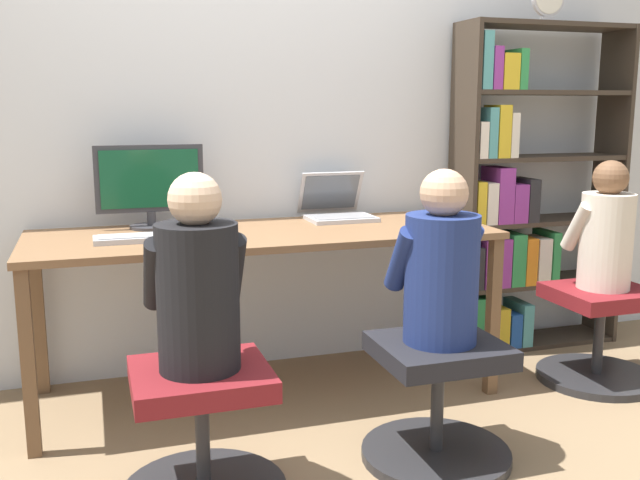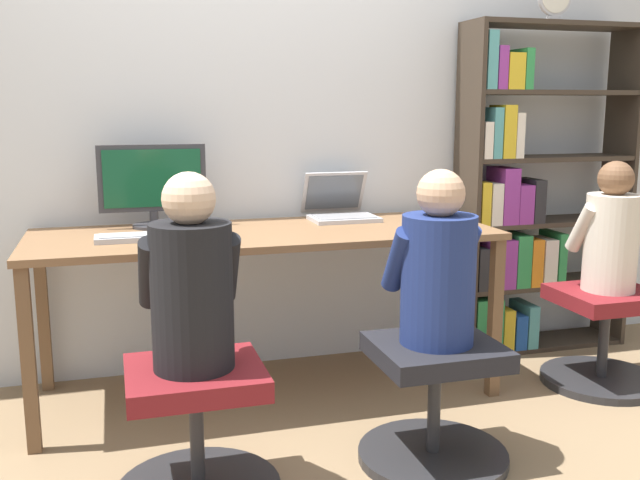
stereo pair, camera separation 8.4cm
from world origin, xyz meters
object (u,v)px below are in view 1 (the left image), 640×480
(laptop, at_px, (338,209))
(person_at_monitor, at_px, (197,284))
(office_chair_right, at_px, (437,400))
(person_at_laptop, at_px, (441,267))
(office_chair_left, at_px, (202,433))
(person_near_shelf, at_px, (606,232))
(keyboard, at_px, (151,237))
(desktop_monitor, at_px, (150,186))
(office_chair_side, at_px, (599,334))
(bookshelf, at_px, (517,207))

(laptop, xyz_separation_m, person_at_monitor, (-0.84, -1.04, -0.06))
(office_chair_right, relative_size, person_at_laptop, 0.89)
(office_chair_left, height_order, person_near_shelf, person_near_shelf)
(keyboard, relative_size, office_chair_left, 0.82)
(desktop_monitor, height_order, person_at_monitor, desktop_monitor)
(office_chair_left, distance_m, person_near_shelf, 2.07)
(office_chair_right, distance_m, person_near_shelf, 1.28)
(desktop_monitor, distance_m, person_at_laptop, 1.40)
(office_chair_right, distance_m, office_chair_side, 1.18)
(office_chair_right, bearing_deg, laptop, 91.71)
(laptop, relative_size, bookshelf, 0.19)
(office_chair_right, distance_m, person_at_monitor, 1.00)
(office_chair_side, bearing_deg, person_at_monitor, -166.71)
(desktop_monitor, bearing_deg, office_chair_side, -15.97)
(person_at_monitor, distance_m, person_near_shelf, 2.01)
(person_at_monitor, bearing_deg, bookshelf, 29.04)
(office_chair_right, height_order, bookshelf, bookshelf)
(keyboard, relative_size, office_chair_side, 0.82)
(person_at_laptop, xyz_separation_m, office_chair_side, (1.09, 0.46, -0.50))
(desktop_monitor, relative_size, office_chair_right, 0.86)
(desktop_monitor, height_order, laptop, desktop_monitor)
(laptop, distance_m, person_at_laptop, 1.03)
(person_near_shelf, bearing_deg, person_at_laptop, -157.07)
(laptop, height_order, office_chair_right, laptop)
(person_near_shelf, bearing_deg, office_chair_left, -166.45)
(office_chair_left, height_order, person_at_monitor, person_at_monitor)
(person_at_monitor, bearing_deg, office_chair_side, 13.29)
(bookshelf, relative_size, person_near_shelf, 2.87)
(bookshelf, bearing_deg, person_near_shelf, -77.76)
(keyboard, distance_m, person_near_shelf, 2.06)
(office_chair_left, xyz_separation_m, person_at_laptop, (0.87, 0.01, 0.50))
(office_chair_left, relative_size, office_chair_right, 1.00)
(office_chair_left, bearing_deg, laptop, 51.23)
(desktop_monitor, xyz_separation_m, office_chair_left, (0.05, -1.04, -0.71))
(laptop, relative_size, person_at_monitor, 0.52)
(desktop_monitor, relative_size, laptop, 1.43)
(bookshelf, relative_size, office_chair_side, 3.09)
(keyboard, relative_size, person_near_shelf, 0.76)
(desktop_monitor, relative_size, person_at_monitor, 0.75)
(office_chair_left, xyz_separation_m, person_at_monitor, (0.00, 0.00, 0.51))
(desktop_monitor, xyz_separation_m, person_at_monitor, (0.05, -1.04, -0.21))
(laptop, bearing_deg, person_near_shelf, -26.93)
(person_at_laptop, relative_size, bookshelf, 0.36)
(keyboard, bearing_deg, office_chair_side, -7.59)
(laptop, distance_m, keyboard, 0.97)
(desktop_monitor, distance_m, bookshelf, 1.90)
(office_chair_side, relative_size, person_near_shelf, 0.93)
(person_at_laptop, xyz_separation_m, person_near_shelf, (1.09, 0.46, -0.01))
(office_chair_right, relative_size, bookshelf, 0.32)
(bookshelf, bearing_deg, office_chair_right, -133.59)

